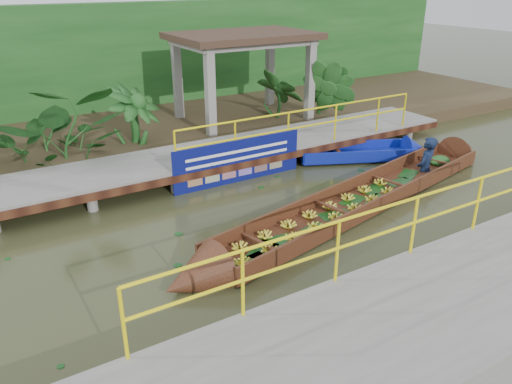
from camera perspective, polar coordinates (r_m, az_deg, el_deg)
ground at (r=10.57m, az=1.60°, el=-3.87°), size 80.00×80.00×0.00m
land_strip at (r=16.84m, az=-12.43°, el=7.05°), size 30.00×8.00×0.45m
far_dock at (r=13.15m, az=-6.42°, el=3.95°), size 16.00×2.06×1.66m
near_dock at (r=8.47m, az=23.63°, el=-11.36°), size 18.00×2.40×1.73m
pavilion at (r=16.44m, az=-1.49°, el=16.44°), size 4.40×3.00×3.00m
foliage_backdrop at (r=18.79m, az=-15.57°, el=14.01°), size 30.00×0.80×4.00m
vendor_boat at (r=11.94m, az=13.07°, el=0.18°), size 10.84×3.29×2.31m
moored_blue_boat at (r=14.89m, az=14.64°, el=4.39°), size 3.84×2.42×0.90m
blue_banner at (r=12.60m, az=-1.99°, el=3.56°), size 3.57×0.04×1.12m
tropical_plants at (r=14.13m, az=-14.58°, el=8.98°), size 14.65×1.65×2.06m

